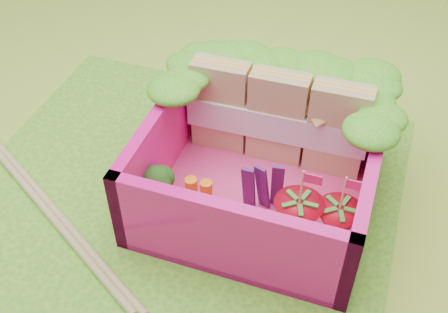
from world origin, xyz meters
TOP-DOWN VIEW (x-y plane):
  - ground at (0.00, 0.00)m, footprint 14.00×14.00m
  - placemat at (0.00, 0.00)m, footprint 2.60×2.60m
  - bento_floor at (0.47, 0.26)m, footprint 1.30×1.30m
  - bento_box at (0.47, 0.26)m, footprint 1.30×1.30m
  - lettuce_ruffle at (0.47, 0.74)m, footprint 1.43×0.77m
  - sandwich_stack at (0.47, 0.59)m, footprint 1.13×0.20m
  - broccoli at (-0.04, -0.07)m, footprint 0.32×0.32m
  - carrot_sticks at (0.19, -0.04)m, footprint 0.15×0.09m
  - purple_wedges at (0.52, 0.10)m, footprint 0.22×0.10m
  - strawberry_left at (0.76, -0.03)m, footprint 0.27×0.27m
  - strawberry_right at (0.97, 0.03)m, footprint 0.25×0.25m
  - snap_peas at (0.86, 0.05)m, footprint 0.59×0.58m
  - chopsticks at (-0.89, -0.16)m, footprint 2.13×1.23m

SIDE VIEW (x-z plane):
  - ground at x=0.00m, z-range 0.00..0.00m
  - placemat at x=0.00m, z-range 0.00..0.03m
  - chopsticks at x=-0.89m, z-range 0.03..0.07m
  - bento_floor at x=0.47m, z-range 0.03..0.08m
  - snap_peas at x=0.86m, z-range 0.08..0.13m
  - strawberry_right at x=0.97m, z-range -0.03..0.46m
  - carrot_sticks at x=0.19m, z-range 0.08..0.36m
  - strawberry_left at x=0.76m, z-range -0.03..0.48m
  - broccoli at x=-0.04m, z-range 0.13..0.39m
  - purple_wedges at x=0.52m, z-range 0.08..0.46m
  - bento_box at x=0.47m, z-range 0.03..0.58m
  - sandwich_stack at x=0.47m, z-range 0.07..0.70m
  - lettuce_ruffle at x=0.47m, z-range 0.58..0.69m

